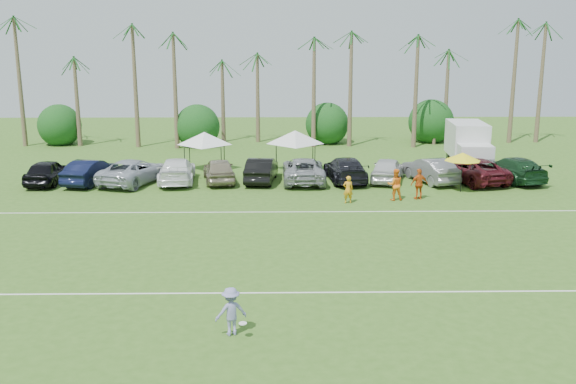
{
  "coord_description": "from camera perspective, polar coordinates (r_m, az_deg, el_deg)",
  "views": [
    {
      "loc": [
        1.36,
        -21.31,
        9.58
      ],
      "look_at": [
        1.89,
        12.21,
        1.6
      ],
      "focal_mm": 40.0,
      "sensor_mm": 36.0,
      "label": 1
    }
  ],
  "objects": [
    {
      "name": "field_lines",
      "position": [
        30.87,
        -3.4,
        -4.71
      ],
      "size": [
        80.0,
        12.1,
        0.01
      ],
      "color": "white",
      "rests_on": "ground"
    },
    {
      "name": "palm_tree_2",
      "position": [
        60.8,
        -13.95,
        12.66
      ],
      "size": [
        2.4,
        2.4,
        10.9
      ],
      "color": "brown",
      "rests_on": "ground"
    },
    {
      "name": "parked_car_11",
      "position": [
        47.11,
        19.36,
        1.94
      ],
      "size": [
        3.62,
        6.18,
        1.68
      ],
      "primitive_type": "imported",
      "rotation": [
        0.0,
        0.0,
        3.37
      ],
      "color": "#14361A",
      "rests_on": "ground"
    },
    {
      "name": "palm_tree_7",
      "position": [
        59.68,
        5.64,
        13.79
      ],
      "size": [
        2.4,
        2.4,
        11.9
      ],
      "color": "brown",
      "rests_on": "ground"
    },
    {
      "name": "parked_car_0",
      "position": [
        46.52,
        -20.6,
        1.7
      ],
      "size": [
        2.02,
        4.95,
        1.68
      ],
      "primitive_type": "imported",
      "rotation": [
        0.0,
        0.0,
        3.13
      ],
      "color": "black",
      "rests_on": "ground"
    },
    {
      "name": "sideline_player_a",
      "position": [
        38.55,
        5.36,
        0.22
      ],
      "size": [
        0.65,
        0.46,
        1.67
      ],
      "primitive_type": "imported",
      "rotation": [
        0.0,
        0.0,
        3.24
      ],
      "color": "orange",
      "rests_on": "ground"
    },
    {
      "name": "parked_car_2",
      "position": [
        44.93,
        -13.58,
        1.8
      ],
      "size": [
        4.5,
        6.61,
        1.68
      ],
      "primitive_type": "imported",
      "rotation": [
        0.0,
        0.0,
        2.83
      ],
      "color": "#A8AEB9",
      "rests_on": "ground"
    },
    {
      "name": "palm_tree_10",
      "position": [
        63.14,
        19.6,
        12.31
      ],
      "size": [
        2.4,
        2.4,
        10.9
      ],
      "color": "brown",
      "rests_on": "ground"
    },
    {
      "name": "parked_car_4",
      "position": [
        44.33,
        -6.14,
        1.94
      ],
      "size": [
        2.79,
        5.2,
        1.68
      ],
      "primitive_type": "imported",
      "rotation": [
        0.0,
        0.0,
        3.31
      ],
      "color": "gray",
      "rests_on": "ground"
    },
    {
      "name": "canopy_tent_right",
      "position": [
        47.79,
        0.64,
        5.49
      ],
      "size": [
        4.35,
        4.35,
        3.52
      ],
      "color": "black",
      "rests_on": "ground"
    },
    {
      "name": "box_truck",
      "position": [
        50.83,
        15.76,
        4.1
      ],
      "size": [
        3.02,
        6.77,
        3.4
      ],
      "rotation": [
        0.0,
        0.0,
        -0.09
      ],
      "color": "silver",
      "rests_on": "ground"
    },
    {
      "name": "palm_tree_1",
      "position": [
        62.1,
        -18.5,
        11.59
      ],
      "size": [
        2.4,
        2.4,
        9.9
      ],
      "color": "brown",
      "rests_on": "ground"
    },
    {
      "name": "parked_car_8",
      "position": [
        44.87,
        8.83,
        2.0
      ],
      "size": [
        3.24,
        5.29,
        1.68
      ],
      "primitive_type": "imported",
      "rotation": [
        0.0,
        0.0,
        2.87
      ],
      "color": "silver",
      "rests_on": "ground"
    },
    {
      "name": "frisbee_player",
      "position": [
        21.64,
        -5.09,
        -10.53
      ],
      "size": [
        1.22,
        0.95,
        1.66
      ],
      "rotation": [
        0.0,
        0.0,
        3.5
      ],
      "color": "#8282B8",
      "rests_on": "ground"
    },
    {
      "name": "parked_car_10",
      "position": [
        45.91,
        16.07,
        1.89
      ],
      "size": [
        4.34,
        6.58,
        1.68
      ],
      "primitive_type": "imported",
      "rotation": [
        0.0,
        0.0,
        3.42
      ],
      "color": "#51131B",
      "rests_on": "ground"
    },
    {
      "name": "palm_tree_9",
      "position": [
        61.61,
        15.08,
        11.8
      ],
      "size": [
        2.4,
        2.4,
        9.9
      ],
      "color": "brown",
      "rests_on": "ground"
    },
    {
      "name": "palm_tree_11",
      "position": [
        64.62,
        23.07,
        12.78
      ],
      "size": [
        2.4,
        2.4,
        11.9
      ],
      "color": "brown",
      "rests_on": "ground"
    },
    {
      "name": "sideline_player_c",
      "position": [
        40.12,
        11.58,
        0.7
      ],
      "size": [
        1.2,
        0.74,
        1.91
      ],
      "primitive_type": "imported",
      "rotation": [
        0.0,
        0.0,
        3.41
      ],
      "color": "#CD5416",
      "rests_on": "ground"
    },
    {
      "name": "sideline_player_b",
      "position": [
        39.62,
        9.5,
        0.66
      ],
      "size": [
        0.97,
        0.76,
        1.95
      ],
      "primitive_type": "imported",
      "rotation": [
        0.0,
        0.0,
        3.17
      ],
      "color": "orange",
      "rests_on": "ground"
    },
    {
      "name": "palm_tree_0",
      "position": [
        63.78,
        -22.8,
        10.48
      ],
      "size": [
        2.4,
        2.4,
        8.9
      ],
      "color": "brown",
      "rests_on": "ground"
    },
    {
      "name": "parked_car_3",
      "position": [
        44.68,
        -9.86,
        1.91
      ],
      "size": [
        2.82,
        5.97,
        1.68
      ],
      "primitive_type": "imported",
      "rotation": [
        0.0,
        0.0,
        3.22
      ],
      "color": "white",
      "rests_on": "ground"
    },
    {
      "name": "parked_car_9",
      "position": [
        45.22,
        12.52,
        1.93
      ],
      "size": [
        3.28,
        5.4,
        1.68
      ],
      "primitive_type": "imported",
      "rotation": [
        0.0,
        0.0,
        3.46
      ],
      "color": "slate",
      "rests_on": "ground"
    },
    {
      "name": "canopy_tent_left",
      "position": [
        48.36,
        -7.46,
        5.3
      ],
      "size": [
        4.14,
        4.14,
        3.35
      ],
      "color": "black",
      "rests_on": "ground"
    },
    {
      "name": "palm_tree_5",
      "position": [
        59.34,
        -2.28,
        12.19
      ],
      "size": [
        2.4,
        2.4,
        9.9
      ],
      "color": "brown",
      "rests_on": "ground"
    },
    {
      "name": "ground",
      "position": [
        23.41,
        -4.23,
        -10.81
      ],
      "size": [
        120.0,
        120.0,
        0.0
      ],
      "primitive_type": "plane",
      "color": "#37601C",
      "rests_on": "ground"
    },
    {
      "name": "market_umbrella",
      "position": [
        42.42,
        15.26,
        3.05
      ],
      "size": [
        2.31,
        2.31,
        2.58
      ],
      "color": "black",
      "rests_on": "ground"
    },
    {
      "name": "parked_car_1",
      "position": [
        45.62,
        -17.16,
        1.74
      ],
      "size": [
        2.85,
        5.37,
        1.68
      ],
      "primitive_type": "imported",
      "rotation": [
        0.0,
        0.0,
        2.92
      ],
      "color": "black",
      "rests_on": "ground"
    },
    {
      "name": "bush_tree_0",
      "position": [
        64.13,
        -19.51,
        5.66
      ],
      "size": [
        4.0,
        4.0,
        4.0
      ],
      "color": "brown",
      "rests_on": "ground"
    },
    {
      "name": "parked_car_6",
      "position": [
        44.19,
        1.39,
        1.98
      ],
      "size": [
        2.8,
        6.06,
        1.68
      ],
      "primitive_type": "imported",
      "rotation": [
        0.0,
        0.0,
        3.14
      ],
      "color": "gray",
      "rests_on": "ground"
    },
    {
      "name": "palm_tree_3",
      "position": [
        60.05,
        -10.17,
        13.65
      ],
      "size": [
        2.4,
        2.4,
        11.9
      ],
      "color": "brown",
      "rests_on": "ground"
    },
    {
      "name": "palm_tree_4",
      "position": [
        59.59,
        -6.19,
        11.3
      ],
      "size": [
        2.4,
        2.4,
        8.9
      ],
      "color": "brown",
      "rests_on": "ground"
    },
    {
      "name": "palm_tree_8",
      "position": [
        60.48,
        10.39,
        11.19
      ],
      "size": [
        2.4,
        2.4,
        8.9
      ],
      "color": "brown",
      "rests_on": "ground"
    },
    {
      "name": "parked_car_7",
      "position": [
        44.6,
        5.12,
        2.04
      ],
      "size": [
        2.9,
        5.99,
        1.68
      ],
      "primitive_type": "imported",
      "rotation": [
        0.0,
        0.0,
        3.24
      ],
      "color": "black",
      "rests_on": "ground"
    },
    {
      "name": "parked_car_5",
      "position": [
        44.25,
        -2.38,
        1.99
      ],
      "size": [
        2.32,
        5.26,
        1.68
      ],
      "primitive_type": "imported",
      "rotation": [
        0.0,
        0.0,
        3.03
      ],
      "color": "black",
      "rests_on": "ground"
    },
    {
      "name": "bush_tree_2",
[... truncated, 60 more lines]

